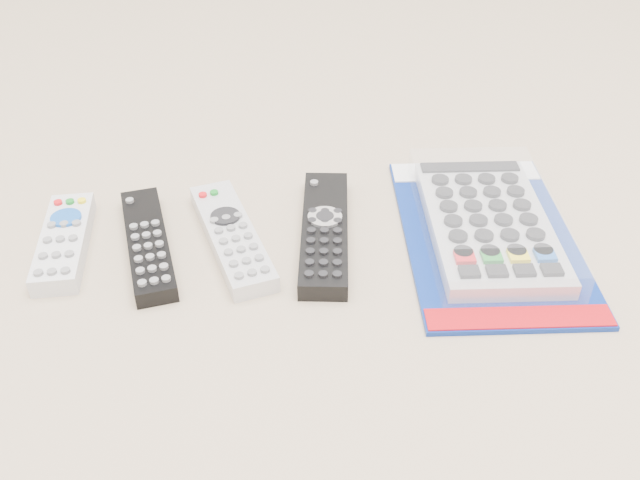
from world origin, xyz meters
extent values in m
plane|color=tan|center=(0.00, 0.00, 0.00)|extent=(5.00, 5.00, 0.00)
cube|color=silver|center=(-0.23, 0.02, 0.01)|extent=(0.05, 0.15, 0.02)
cylinder|color=#1751B0|center=(-0.23, 0.05, 0.02)|extent=(0.03, 0.03, 0.00)
cube|color=black|center=(-0.15, 0.00, 0.01)|extent=(0.06, 0.18, 0.02)
cube|color=silver|center=(-0.06, 0.00, 0.01)|extent=(0.08, 0.19, 0.02)
cylinder|color=black|center=(-0.07, 0.02, 0.02)|extent=(0.04, 0.04, 0.00)
cube|color=black|center=(0.03, -0.01, 0.01)|extent=(0.08, 0.20, 0.02)
cylinder|color=silver|center=(0.04, 0.00, 0.02)|extent=(0.04, 0.04, 0.00)
cube|color=navy|center=(0.20, -0.03, 0.00)|extent=(0.21, 0.30, 0.01)
cube|color=white|center=(0.22, 0.09, 0.01)|extent=(0.17, 0.06, 0.00)
cube|color=#B20C14|center=(0.19, -0.16, 0.01)|extent=(0.17, 0.05, 0.00)
cube|color=silver|center=(0.20, -0.03, 0.01)|extent=(0.15, 0.23, 0.02)
cube|color=white|center=(0.20, -0.03, 0.02)|extent=(0.16, 0.25, 0.03)
camera|label=1|loc=(-0.07, -0.59, 0.45)|focal=40.00mm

